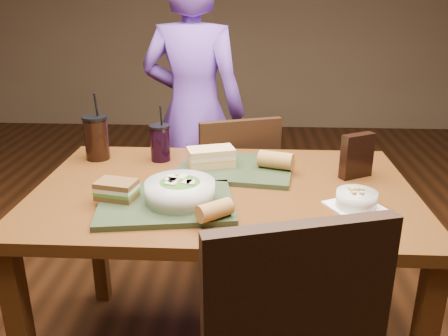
{
  "coord_description": "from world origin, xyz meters",
  "views": [
    {
      "loc": [
        0.08,
        -1.51,
        1.39
      ],
      "look_at": [
        0.0,
        0.0,
        0.82
      ],
      "focal_mm": 38.0,
      "sensor_mm": 36.0,
      "label": 1
    }
  ],
  "objects_px": {
    "baguette_far": "(276,160)",
    "cup_berry": "(160,143)",
    "dining_table": "(224,210)",
    "tray_near": "(166,203)",
    "salad_bowl": "(180,190)",
    "soup_bowl": "(356,199)",
    "sandwich_far": "(211,157)",
    "chip_bag": "(357,156)",
    "diner": "(194,113)",
    "sandwich_near": "(117,190)",
    "tray_far": "(236,168)",
    "chair_far": "(240,192)",
    "cup_cola": "(96,137)",
    "baguette_near": "(215,210)"
  },
  "relations": [
    {
      "from": "chair_far",
      "to": "tray_far",
      "type": "bearing_deg",
      "value": -91.61
    },
    {
      "from": "baguette_near",
      "to": "baguette_far",
      "type": "height_order",
      "value": "baguette_far"
    },
    {
      "from": "tray_near",
      "to": "tray_far",
      "type": "distance_m",
      "value": 0.39
    },
    {
      "from": "baguette_near",
      "to": "cup_cola",
      "type": "relative_size",
      "value": 0.39
    },
    {
      "from": "sandwich_near",
      "to": "soup_bowl",
      "type": "bearing_deg",
      "value": 0.62
    },
    {
      "from": "chip_bag",
      "to": "dining_table",
      "type": "bearing_deg",
      "value": 165.38
    },
    {
      "from": "chair_far",
      "to": "soup_bowl",
      "type": "xyz_separation_m",
      "value": [
        0.38,
        -0.73,
        0.3
      ]
    },
    {
      "from": "dining_table",
      "to": "sandwich_near",
      "type": "height_order",
      "value": "sandwich_near"
    },
    {
      "from": "soup_bowl",
      "to": "cup_berry",
      "type": "relative_size",
      "value": 0.92
    },
    {
      "from": "tray_far",
      "to": "sandwich_far",
      "type": "height_order",
      "value": "sandwich_far"
    },
    {
      "from": "tray_near",
      "to": "diner",
      "type": "bearing_deg",
      "value": 92.05
    },
    {
      "from": "sandwich_near",
      "to": "tray_far",
      "type": "bearing_deg",
      "value": 40.55
    },
    {
      "from": "diner",
      "to": "tray_near",
      "type": "relative_size",
      "value": 3.68
    },
    {
      "from": "baguette_far",
      "to": "cup_cola",
      "type": "height_order",
      "value": "cup_cola"
    },
    {
      "from": "tray_near",
      "to": "chair_far",
      "type": "bearing_deg",
      "value": 73.48
    },
    {
      "from": "dining_table",
      "to": "baguette_near",
      "type": "xyz_separation_m",
      "value": [
        -0.01,
        -0.28,
        0.13
      ]
    },
    {
      "from": "dining_table",
      "to": "tray_near",
      "type": "relative_size",
      "value": 3.1
    },
    {
      "from": "cup_cola",
      "to": "baguette_near",
      "type": "bearing_deg",
      "value": -46.93
    },
    {
      "from": "chip_bag",
      "to": "cup_berry",
      "type": "bearing_deg",
      "value": 140.14
    },
    {
      "from": "dining_table",
      "to": "cup_berry",
      "type": "xyz_separation_m",
      "value": [
        -0.27,
        0.26,
        0.16
      ]
    },
    {
      "from": "diner",
      "to": "tray_near",
      "type": "bearing_deg",
      "value": 102.27
    },
    {
      "from": "tray_near",
      "to": "soup_bowl",
      "type": "xyz_separation_m",
      "value": [
        0.6,
        0.02,
        0.02
      ]
    },
    {
      "from": "soup_bowl",
      "to": "sandwich_far",
      "type": "height_order",
      "value": "sandwich_far"
    },
    {
      "from": "sandwich_near",
      "to": "chip_bag",
      "type": "relative_size",
      "value": 0.85
    },
    {
      "from": "baguette_far",
      "to": "cup_berry",
      "type": "distance_m",
      "value": 0.47
    },
    {
      "from": "diner",
      "to": "baguette_far",
      "type": "relative_size",
      "value": 12.2
    },
    {
      "from": "tray_far",
      "to": "soup_bowl",
      "type": "bearing_deg",
      "value": -38.47
    },
    {
      "from": "diner",
      "to": "sandwich_near",
      "type": "height_order",
      "value": "diner"
    },
    {
      "from": "sandwich_far",
      "to": "chip_bag",
      "type": "relative_size",
      "value": 1.18
    },
    {
      "from": "chair_far",
      "to": "dining_table",
      "type": "bearing_deg",
      "value": -94.64
    },
    {
      "from": "tray_near",
      "to": "salad_bowl",
      "type": "xyz_separation_m",
      "value": [
        0.05,
        0.0,
        0.05
      ]
    },
    {
      "from": "tray_near",
      "to": "chip_bag",
      "type": "xyz_separation_m",
      "value": [
        0.65,
        0.29,
        0.07
      ]
    },
    {
      "from": "sandwich_far",
      "to": "cup_cola",
      "type": "height_order",
      "value": "cup_cola"
    },
    {
      "from": "sandwich_near",
      "to": "sandwich_far",
      "type": "relative_size",
      "value": 0.72
    },
    {
      "from": "tray_far",
      "to": "baguette_far",
      "type": "height_order",
      "value": "baguette_far"
    },
    {
      "from": "sandwich_near",
      "to": "cup_cola",
      "type": "relative_size",
      "value": 0.5
    },
    {
      "from": "salad_bowl",
      "to": "cup_berry",
      "type": "xyz_separation_m",
      "value": [
        -0.14,
        0.43,
        0.02
      ]
    },
    {
      "from": "cup_cola",
      "to": "diner",
      "type": "bearing_deg",
      "value": 65.97
    },
    {
      "from": "soup_bowl",
      "to": "baguette_near",
      "type": "distance_m",
      "value": 0.46
    },
    {
      "from": "tray_far",
      "to": "cup_cola",
      "type": "xyz_separation_m",
      "value": [
        -0.56,
        0.11,
        0.08
      ]
    },
    {
      "from": "chip_bag",
      "to": "baguette_near",
      "type": "bearing_deg",
      "value": -169.36
    },
    {
      "from": "dining_table",
      "to": "cup_cola",
      "type": "bearing_deg",
      "value": 152.95
    },
    {
      "from": "tray_far",
      "to": "chip_bag",
      "type": "height_order",
      "value": "chip_bag"
    },
    {
      "from": "tray_far",
      "to": "cup_berry",
      "type": "distance_m",
      "value": 0.33
    },
    {
      "from": "cup_berry",
      "to": "salad_bowl",
      "type": "bearing_deg",
      "value": -71.88
    },
    {
      "from": "tray_near",
      "to": "chip_bag",
      "type": "distance_m",
      "value": 0.71
    },
    {
      "from": "dining_table",
      "to": "baguette_far",
      "type": "height_order",
      "value": "baguette_far"
    },
    {
      "from": "sandwich_far",
      "to": "dining_table",
      "type": "bearing_deg",
      "value": -70.55
    },
    {
      "from": "dining_table",
      "to": "chair_far",
      "type": "relative_size",
      "value": 1.51
    },
    {
      "from": "tray_far",
      "to": "sandwich_near",
      "type": "bearing_deg",
      "value": -139.45
    }
  ]
}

